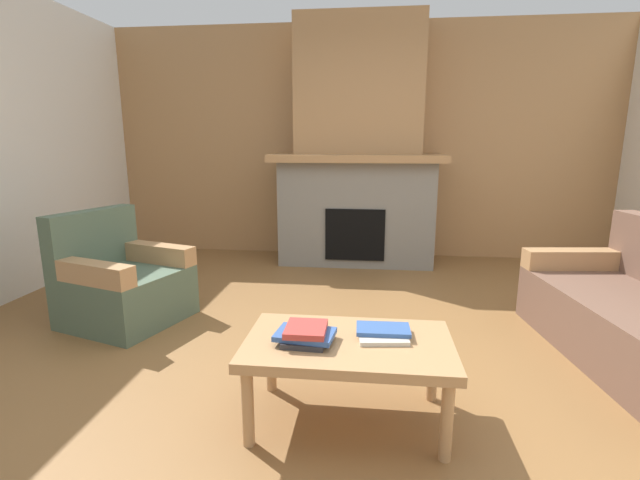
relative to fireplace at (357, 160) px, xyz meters
The scene contains 7 objects.
ground 2.87m from the fireplace, 90.00° to the right, with size 9.00×9.00×0.00m, color brown.
wall_back_wood_panel 0.42m from the fireplace, 90.00° to the left, with size 6.00×0.12×2.70m, color #A87A4C.
fireplace is the anchor object (origin of this frame).
armchair 2.82m from the fireplace, 130.21° to the right, with size 0.95×0.95×0.85m.
coffee_table 3.26m from the fireplace, 88.57° to the right, with size 1.00×0.60×0.43m.
book_stack_near_edge 3.28m from the fireplace, 92.22° to the right, with size 0.30×0.22×0.08m.
book_stack_center 3.19m from the fireplace, 85.52° to the right, with size 0.27×0.23×0.04m.
Camera 1 is at (0.18, -2.57, 1.37)m, focal length 25.46 mm.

